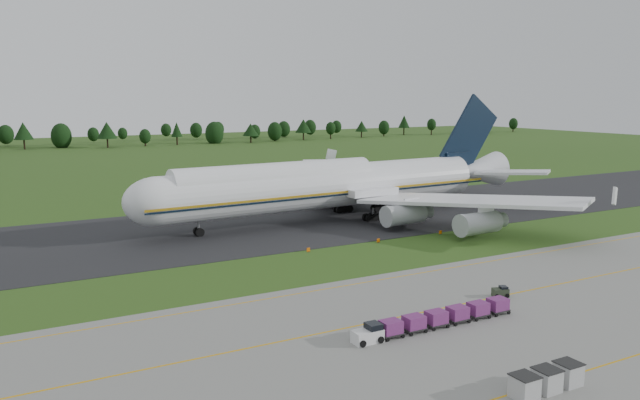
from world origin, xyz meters
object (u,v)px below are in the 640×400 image
aircraft (335,184)px  utility_cart (500,293)px  baggage_train (433,319)px  edge_markers (378,241)px  uld_row (547,380)px

aircraft → utility_cart: aircraft is taller
aircraft → utility_cart: 49.31m
baggage_train → utility_cart: (12.91, 3.98, -0.42)m
utility_cart → aircraft: bearing=82.7°
aircraft → baggage_train: (-19.12, -52.52, -5.66)m
baggage_train → aircraft: bearing=70.0°
utility_cart → edge_markers: 29.35m
uld_row → edge_markers: size_ratio=0.26×
edge_markers → baggage_train: bearing=-115.5°
utility_cart → uld_row: uld_row is taller
baggage_train → uld_row: uld_row is taller
baggage_train → edge_markers: baggage_train is taller
aircraft → uld_row: bearing=-106.5°
aircraft → edge_markers: aircraft is taller
baggage_train → uld_row: (-0.83, -14.87, 0.03)m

